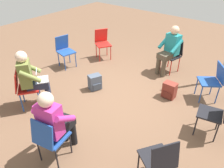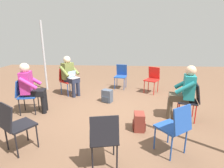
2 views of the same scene
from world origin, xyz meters
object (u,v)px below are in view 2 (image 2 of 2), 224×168
Objects in this scene: chair_southwest at (175,126)px; person_in_magenta at (31,86)px; chair_west at (104,137)px; backpack_near_laptop_user at (107,97)px; chair_north at (25,94)px; chair_northeast at (67,79)px; person_with_laptop at (70,74)px; backpack_by_empty_chair at (139,123)px; chair_east at (121,75)px; person_in_teal at (184,90)px; chair_southeast at (152,78)px; chair_northwest at (15,124)px; chair_south at (191,99)px.

person_in_magenta is at bearing 119.48° from chair_southwest.
chair_west reaches higher than backpack_near_laptop_user.
person_in_magenta is (0.03, -0.16, 0.20)m from chair_north.
chair_northeast is 0.69× the size of person_with_laptop.
chair_east is at bearing 7.85° from backpack_by_empty_chair.
person_in_magenta reaches higher than chair_northeast.
chair_southwest is 3.73m from person_with_laptop.
person_with_laptop is 3.44× the size of backpack_near_laptop_user.
backpack_by_empty_chair is at bearing 132.23° from person_in_teal.
chair_west is 1.00× the size of chair_southeast.
person_in_teal reaches higher than chair_southeast.
chair_north and chair_northeast have the same top height.
person_with_laptop reaches higher than chair_west.
chair_east reaches higher than backpack_by_empty_chair.
chair_east is at bearing 149.93° from chair_northeast.
person_in_teal is 2.10m from backpack_near_laptop_user.
chair_northwest is at bearing 78.25° from chair_east.
chair_south is 2.04m from chair_southeast.
chair_southwest is 1.00× the size of chair_west.
chair_west is 3.59m from chair_northeast.
backpack_near_laptop_user is at bearing 27.21° from backpack_by_empty_chair.
chair_northwest is 0.69× the size of person_with_laptop.
chair_north is 2.36× the size of backpack_by_empty_chair.
chair_southwest is at bearing 163.95° from chair_south.
person_with_laptop is (3.14, 1.41, 0.20)m from chair_west.
chair_northeast is 1.00× the size of chair_southeast.
chair_southeast is 0.69× the size of person_in_magenta.
chair_northeast is (2.87, 2.62, 0.00)m from chair_southwest.
chair_northwest is 3.35m from person_in_teal.
person_with_laptop is at bearing 90.00° from chair_northeast.
chair_north is at bearing 101.34° from chair_south.
chair_southeast is 1.98m from person_in_teal.
backpack_by_empty_chair is at bearing 64.75° from chair_north.
chair_south is 1.00× the size of chair_northeast.
chair_south is 2.21m from backpack_near_laptop_user.
chair_east is 0.69× the size of person_in_teal.
backpack_near_laptop_user is (-1.43, 0.37, -0.34)m from chair_east.
chair_northeast is 3.06m from backpack_by_empty_chair.
chair_northeast is 3.54m from person_in_teal.
chair_east is (2.29, -2.29, 0.00)m from chair_north.
chair_northeast is 2.36× the size of backpack_near_laptop_user.
person_in_magenta is (-1.38, 0.53, 0.00)m from person_with_laptop.
person_in_magenta reaches higher than chair_southeast.
backpack_near_laptop_user is (0.95, 1.79, -0.54)m from person_in_teal.
chair_west is at bearing 102.41° from chair_southeast.
chair_south is 0.69× the size of person_in_teal.
chair_west is at bearing 148.93° from person_in_teal.
chair_southeast is at bearing 23.95° from person_in_teal.
chair_southeast is (1.97, 0.53, 0.00)m from chair_south.
person_in_teal is (1.27, -0.53, 0.20)m from chair_southwest.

